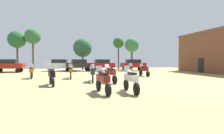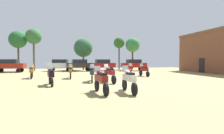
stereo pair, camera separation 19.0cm
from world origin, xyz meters
TOP-DOWN VIEW (x-y plane):
  - ground_plane at (0.00, 0.00)m, footprint 44.00×52.00m
  - motorcycle_1 at (-7.74, 5.56)m, footprint 0.69×2.19m
  - motorcycle_2 at (-3.86, 4.50)m, footprint 0.62×2.10m
  - motorcycle_3 at (-1.99, 1.42)m, footprint 0.62×2.26m
  - motorcycle_4 at (-0.44, -3.77)m, footprint 0.62×2.32m
  - motorcycle_5 at (2.45, 4.24)m, footprint 0.87×2.21m
  - motorcycle_6 at (-0.68, 0.46)m, footprint 0.75×2.21m
  - motorcycle_7 at (-2.03, -3.63)m, footprint 0.68×2.31m
  - motorcycle_8 at (-5.15, 0.04)m, footprint 0.74×2.08m
  - motorcycle_9 at (4.41, 5.07)m, footprint 0.64×2.16m
  - car_1 at (-13.16, 15.33)m, footprint 4.34×1.89m
  - car_2 at (-2.64, 15.71)m, footprint 4.49×2.33m
  - car_3 at (1.30, 15.64)m, footprint 4.41×2.08m
  - car_4 at (-5.81, 16.71)m, footprint 4.54×2.51m
  - car_5 at (6.73, 14.75)m, footprint 4.33×1.88m
  - tree_2 at (-1.78, 19.66)m, footprint 3.59×3.59m
  - tree_3 at (5.61, 20.39)m, footprint 2.24×2.24m
  - tree_4 at (8.31, 19.68)m, footprint 2.94×2.94m
  - tree_5 at (-13.15, 19.51)m, footprint 3.01×3.01m
  - tree_6 at (-10.40, 18.62)m, footprint 2.67×2.67m

SIDE VIEW (x-z plane):
  - ground_plane at x=0.00m, z-range 0.00..0.02m
  - motorcycle_9 at x=4.41m, z-range 0.01..1.46m
  - motorcycle_8 at x=-5.15m, z-range 0.00..1.47m
  - motorcycle_2 at x=-3.86m, z-range 0.00..1.48m
  - motorcycle_1 at x=-7.74m, z-range 0.01..1.48m
  - motorcycle_3 at x=-1.99m, z-range 0.01..1.50m
  - motorcycle_7 at x=-2.03m, z-range 0.01..1.52m
  - motorcycle_6 at x=-0.68m, z-range 0.01..1.52m
  - motorcycle_5 at x=2.45m, z-range 0.01..1.52m
  - motorcycle_4 at x=-0.44m, z-range 0.01..1.52m
  - car_1 at x=-13.16m, z-range 0.19..2.19m
  - car_2 at x=-2.64m, z-range 0.19..2.19m
  - car_3 at x=1.30m, z-range 0.19..2.19m
  - car_4 at x=-5.81m, z-range 0.19..2.19m
  - car_5 at x=6.73m, z-range 0.19..2.19m
  - tree_2 at x=-1.78m, z-range 1.24..7.29m
  - tree_4 at x=8.31m, z-range 1.73..8.22m
  - tree_3 at x=5.61m, z-range 2.11..8.71m
  - tree_5 at x=-13.15m, z-range 1.97..8.99m
  - tree_6 at x=-10.40m, z-range 2.27..9.65m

